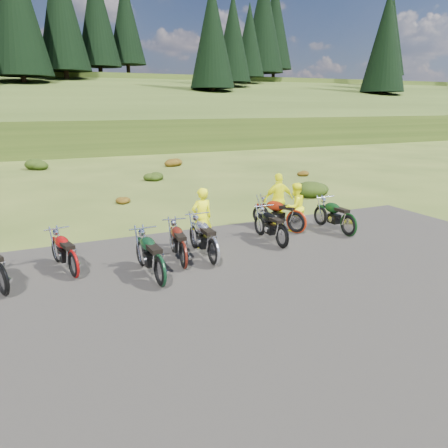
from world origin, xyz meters
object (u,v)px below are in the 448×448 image
motorcycle_0 (5,297)px  motorcycle_7 (348,237)px  person_middle (202,219)px  motorcycle_3 (214,266)px

motorcycle_0 → motorcycle_7: 10.21m
motorcycle_0 → motorcycle_7: bearing=-107.3°
motorcycle_7 → person_middle: size_ratio=1.19×
motorcycle_0 → person_middle: (5.41, 1.38, 0.92)m
motorcycle_3 → motorcycle_7: 5.15m
motorcycle_0 → person_middle: 5.65m
motorcycle_0 → person_middle: bearing=-95.4°
motorcycle_3 → motorcycle_7: (5.11, 0.64, 0.00)m
motorcycle_7 → person_middle: (-4.80, 0.95, 0.92)m
motorcycle_0 → motorcycle_3: 5.10m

